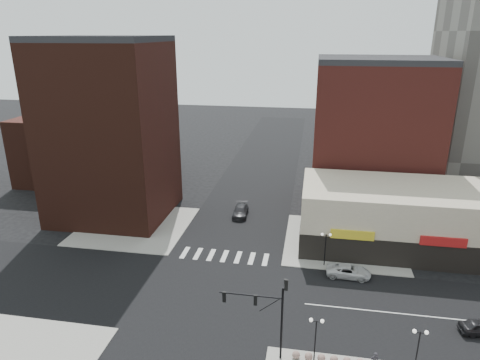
# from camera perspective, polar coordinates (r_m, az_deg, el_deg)

# --- Properties ---
(ground) EXTENTS (240.00, 240.00, 0.00)m
(ground) POSITION_cam_1_polar(r_m,az_deg,el_deg) (46.91, -4.09, -14.93)
(ground) COLOR black
(ground) RESTS_ON ground
(road_ew) EXTENTS (200.00, 14.00, 0.02)m
(road_ew) POSITION_cam_1_polar(r_m,az_deg,el_deg) (46.91, -4.09, -14.92)
(road_ew) COLOR black
(road_ew) RESTS_ON ground
(road_ns) EXTENTS (14.00, 200.00, 0.02)m
(road_ns) POSITION_cam_1_polar(r_m,az_deg,el_deg) (46.91, -4.09, -14.92)
(road_ns) COLOR black
(road_ns) RESTS_ON ground
(sidewalk_nw) EXTENTS (15.00, 15.00, 0.12)m
(sidewalk_nw) POSITION_cam_1_polar(r_m,az_deg,el_deg) (63.21, -13.81, -5.93)
(sidewalk_nw) COLOR gray
(sidewalk_nw) RESTS_ON ground
(sidewalk_ne) EXTENTS (15.00, 15.00, 0.12)m
(sidewalk_ne) POSITION_cam_1_polar(r_m,az_deg,el_deg) (58.50, 13.53, -8.03)
(sidewalk_ne) COLOR gray
(sidewalk_ne) RESTS_ON ground
(building_nw) EXTENTS (16.00, 15.00, 25.00)m
(building_nw) POSITION_cam_1_polar(r_m,az_deg,el_deg) (64.59, -16.97, 6.01)
(building_nw) COLOR #3A1A12
(building_nw) RESTS_ON ground
(building_nw_low) EXTENTS (20.00, 18.00, 12.00)m
(building_nw_low) POSITION_cam_1_polar(r_m,az_deg,el_deg) (85.40, -19.81, 4.27)
(building_nw_low) COLOR #3A1A12
(building_nw_low) RESTS_ON ground
(building_ne_midrise) EXTENTS (18.00, 15.00, 22.00)m
(building_ne_midrise) POSITION_cam_1_polar(r_m,az_deg,el_deg) (69.43, 17.33, 5.57)
(building_ne_midrise) COLOR maroon
(building_ne_midrise) RESTS_ON ground
(building_ne_row) EXTENTS (24.20, 12.20, 8.00)m
(building_ne_row) POSITION_cam_1_polar(r_m,az_deg,el_deg) (58.46, 20.14, -5.22)
(building_ne_row) COLOR beige
(building_ne_row) RESTS_ON ground
(traffic_signal) EXTENTS (5.59, 3.09, 7.77)m
(traffic_signal) POSITION_cam_1_polar(r_m,az_deg,el_deg) (36.70, 4.14, -16.36)
(traffic_signal) COLOR black
(traffic_signal) RESTS_ON ground
(street_lamp_se_a) EXTENTS (1.22, 0.32, 4.16)m
(street_lamp_se_a) POSITION_cam_1_polar(r_m,az_deg,el_deg) (37.48, 10.10, -18.97)
(street_lamp_se_a) COLOR black
(street_lamp_se_a) RESTS_ON sidewalk_se
(street_lamp_se_b) EXTENTS (1.22, 0.32, 4.16)m
(street_lamp_se_b) POSITION_cam_1_polar(r_m,az_deg,el_deg) (38.55, 22.77, -19.13)
(street_lamp_se_b) COLOR black
(street_lamp_se_b) RESTS_ON sidewalk_se
(street_lamp_ne) EXTENTS (1.22, 0.32, 4.16)m
(street_lamp_ne) POSITION_cam_1_polar(r_m,az_deg,el_deg) (51.10, 11.36, -7.96)
(street_lamp_ne) COLOR black
(street_lamp_ne) RESTS_ON sidewalk_ne
(bollard_row) EXTENTS (5.92, 0.67, 0.67)m
(bollard_row) POSITION_cam_1_polar(r_m,az_deg,el_deg) (39.33, 11.62, -22.31)
(bollard_row) COLOR #89695E
(bollard_row) RESTS_ON sidewalk_se
(white_suv) EXTENTS (5.02, 2.45, 1.37)m
(white_suv) POSITION_cam_1_polar(r_m,az_deg,el_deg) (50.86, 14.27, -11.69)
(white_suv) COLOR silver
(white_suv) RESTS_ON ground
(dark_sedan_north) EXTENTS (2.27, 5.19, 1.48)m
(dark_sedan_north) POSITION_cam_1_polar(r_m,az_deg,el_deg) (64.54, 0.07, -4.14)
(dark_sedan_north) COLOR black
(dark_sedan_north) RESTS_ON ground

